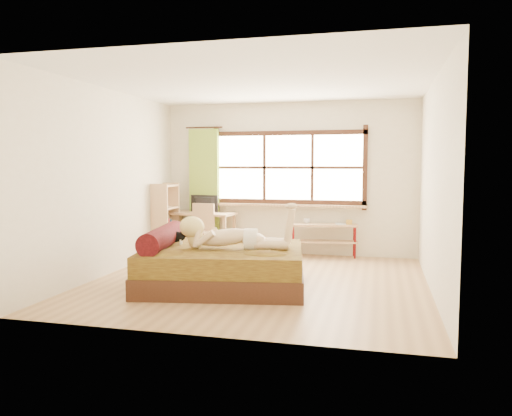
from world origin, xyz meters
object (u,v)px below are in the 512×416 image
(bed, at_px, (220,265))
(kitten, at_px, (175,235))
(pipe_shelf, at_px, (324,233))
(bookshelf, at_px, (166,219))
(woman, at_px, (233,225))
(desk, at_px, (202,218))
(chair, at_px, (201,227))

(bed, xyz_separation_m, kitten, (-0.67, 0.11, 0.36))
(pipe_shelf, xyz_separation_m, bookshelf, (-2.76, -0.50, 0.22))
(woman, height_order, kitten, woman)
(bed, distance_m, woman, 0.59)
(desk, relative_size, chair, 1.34)
(bed, relative_size, bookshelf, 1.84)
(woman, bearing_deg, bed, 158.66)
(bookshelf, bearing_deg, woman, -47.92)
(pipe_shelf, relative_size, bookshelf, 0.93)
(bookshelf, bearing_deg, chair, 0.11)
(woman, relative_size, bookshelf, 1.15)
(kitten, xyz_separation_m, chair, (-0.32, 1.87, -0.13))
(kitten, xyz_separation_m, desk, (-0.43, 2.23, -0.00))
(woman, relative_size, chair, 1.57)
(desk, height_order, pipe_shelf, desk)
(woman, bearing_deg, bookshelf, 122.95)
(desk, bearing_deg, kitten, -72.42)
(woman, height_order, chair, woman)
(bed, height_order, kitten, bed)
(desk, xyz_separation_m, pipe_shelf, (2.21, 0.12, -0.22))
(kitten, relative_size, chair, 0.34)
(kitten, bearing_deg, pipe_shelf, 43.28)
(woman, distance_m, desk, 2.72)
(woman, height_order, desk, woman)
(chair, bearing_deg, desk, 113.38)
(woman, relative_size, desk, 1.18)
(desk, relative_size, pipe_shelf, 1.05)
(woman, relative_size, pipe_shelf, 1.23)
(desk, height_order, bookshelf, bookshelf)
(bed, distance_m, desk, 2.61)
(pipe_shelf, bearing_deg, chair, -175.69)
(bed, height_order, desk, bed)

